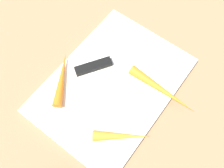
{
  "coord_description": "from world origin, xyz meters",
  "views": [
    {
      "loc": [
        0.19,
        0.15,
        0.55
      ],
      "look_at": [
        0.0,
        0.0,
        0.01
      ],
      "focal_mm": 40.31,
      "sensor_mm": 36.0,
      "label": 1
    }
  ],
  "objects_px": {
    "carrot_longest": "(162,90)",
    "carrot_shortest": "(121,136)",
    "carrot_medium": "(62,78)",
    "knife": "(99,65)",
    "cutting_board": "(112,85)"
  },
  "relations": [
    {
      "from": "cutting_board",
      "to": "carrot_shortest",
      "type": "bearing_deg",
      "value": 45.18
    },
    {
      "from": "carrot_medium",
      "to": "carrot_longest",
      "type": "relative_size",
      "value": 0.81
    },
    {
      "from": "carrot_longest",
      "to": "knife",
      "type": "bearing_deg",
      "value": -167.35
    },
    {
      "from": "carrot_medium",
      "to": "carrot_longest",
      "type": "distance_m",
      "value": 0.23
    },
    {
      "from": "cutting_board",
      "to": "knife",
      "type": "relative_size",
      "value": 2.02
    },
    {
      "from": "knife",
      "to": "carrot_medium",
      "type": "height_order",
      "value": "carrot_medium"
    },
    {
      "from": "knife",
      "to": "carrot_longest",
      "type": "height_order",
      "value": "carrot_longest"
    },
    {
      "from": "cutting_board",
      "to": "carrot_medium",
      "type": "height_order",
      "value": "carrot_medium"
    },
    {
      "from": "carrot_medium",
      "to": "cutting_board",
      "type": "bearing_deg",
      "value": -90.62
    },
    {
      "from": "cutting_board",
      "to": "carrot_medium",
      "type": "xyz_separation_m",
      "value": [
        0.06,
        -0.1,
        0.02
      ]
    },
    {
      "from": "knife",
      "to": "carrot_shortest",
      "type": "relative_size",
      "value": 1.52
    },
    {
      "from": "carrot_longest",
      "to": "carrot_shortest",
      "type": "bearing_deg",
      "value": -94.06
    },
    {
      "from": "carrot_medium",
      "to": "carrot_shortest",
      "type": "relative_size",
      "value": 1.17
    },
    {
      "from": "carrot_shortest",
      "to": "carrot_longest",
      "type": "xyz_separation_m",
      "value": [
        -0.14,
        0.01,
        0.0
      ]
    },
    {
      "from": "cutting_board",
      "to": "carrot_shortest",
      "type": "distance_m",
      "value": 0.13
    }
  ]
}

